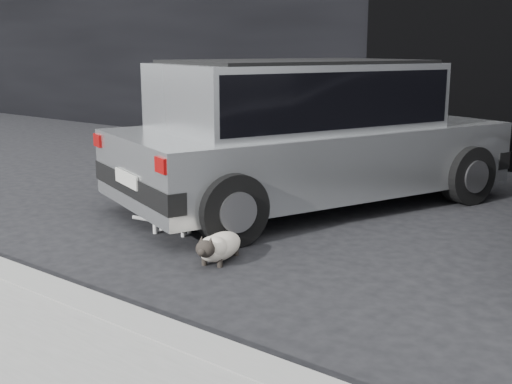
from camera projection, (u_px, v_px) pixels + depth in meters
The scene contains 6 objects.
ground at pixel (258, 216), 6.41m from camera, with size 80.00×80.00×0.00m, color black.
garage_opening at pixel (500, 74), 8.58m from camera, with size 4.00×0.10×2.60m, color black.
curb at pixel (121, 322), 3.80m from camera, with size 18.00×0.25×0.12m, color gray.
silver_hatchback at pixel (304, 127), 6.73m from camera, with size 3.19×4.52×1.53m.
cat_siamese at pixel (218, 247), 5.02m from camera, with size 0.40×0.75×0.27m.
cat_white at pixel (175, 216), 5.78m from camera, with size 0.68×0.37×0.33m.
Camera 1 is at (3.82, -4.88, 1.65)m, focal length 45.00 mm.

